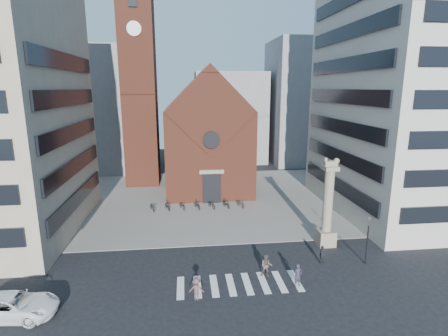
{
  "coord_description": "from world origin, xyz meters",
  "views": [
    {
      "loc": [
        -3.41,
        -27.24,
        14.97
      ],
      "look_at": [
        0.62,
        8.0,
        6.8
      ],
      "focal_mm": 28.0,
      "sensor_mm": 36.0,
      "label": 1
    }
  ],
  "objects": [
    {
      "name": "campanile",
      "position": [
        -10.0,
        28.0,
        15.74
      ],
      "size": [
        5.5,
        5.5,
        31.2
      ],
      "color": "brown",
      "rests_on": "ground"
    },
    {
      "name": "bg_block_left",
      "position": [
        -20.0,
        40.0,
        11.0
      ],
      "size": [
        16.0,
        14.0,
        22.0
      ],
      "primitive_type": "cube",
      "color": "gray",
      "rests_on": "ground"
    },
    {
      "name": "building_right",
      "position": [
        24.0,
        12.0,
        16.0
      ],
      "size": [
        18.0,
        22.0,
        32.0
      ],
      "primitive_type": "cube",
      "color": "#B6AFA4",
      "rests_on": "ground"
    },
    {
      "name": "scooter_4",
      "position": [
        -0.17,
        14.77,
        0.56
      ],
      "size": [
        1.31,
        2.06,
        1.02
      ],
      "primitive_type": "imported",
      "rotation": [
        0.0,
        0.0,
        0.36
      ],
      "color": "black",
      "rests_on": "piazza"
    },
    {
      "name": "ground",
      "position": [
        0.0,
        0.0,
        0.0
      ],
      "size": [
        120.0,
        120.0,
        0.0
      ],
      "primitive_type": "plane",
      "color": "black",
      "rests_on": "ground"
    },
    {
      "name": "scooter_3",
      "position": [
        -2.03,
        14.77,
        0.62
      ],
      "size": [
        1.16,
        1.95,
        1.13
      ],
      "primitive_type": "imported",
      "rotation": [
        0.0,
        0.0,
        0.36
      ],
      "color": "black",
      "rests_on": "piazza"
    },
    {
      "name": "traffic_light",
      "position": [
        12.0,
        -1.0,
        2.29
      ],
      "size": [
        0.13,
        0.16,
        4.3
      ],
      "color": "black",
      "rests_on": "ground"
    },
    {
      "name": "white_car",
      "position": [
        -15.08,
        -5.2,
        0.81
      ],
      "size": [
        6.04,
        3.22,
        1.61
      ],
      "primitive_type": "imported",
      "rotation": [
        0.0,
        0.0,
        1.48
      ],
      "color": "white",
      "rests_on": "ground"
    },
    {
      "name": "scooter_1",
      "position": [
        -5.76,
        14.77,
        0.62
      ],
      "size": [
        1.16,
        1.95,
        1.13
      ],
      "primitive_type": "imported",
      "rotation": [
        0.0,
        0.0,
        0.36
      ],
      "color": "black",
      "rests_on": "piazza"
    },
    {
      "name": "scooter_5",
      "position": [
        1.69,
        14.77,
        0.62
      ],
      "size": [
        1.16,
        1.95,
        1.13
      ],
      "primitive_type": "imported",
      "rotation": [
        0.0,
        0.0,
        0.36
      ],
      "color": "black",
      "rests_on": "piazza"
    },
    {
      "name": "bg_block_mid",
      "position": [
        6.0,
        45.0,
        9.0
      ],
      "size": [
        14.0,
        12.0,
        18.0
      ],
      "primitive_type": "cube",
      "color": "gray",
      "rests_on": "ground"
    },
    {
      "name": "church",
      "position": [
        0.0,
        25.04,
        7.98
      ],
      "size": [
        12.0,
        16.65,
        18.0
      ],
      "color": "brown",
      "rests_on": "ground"
    },
    {
      "name": "pedestrian_2",
      "position": [
        8.2,
        -0.57,
        0.83
      ],
      "size": [
        0.73,
        1.05,
        1.66
      ],
      "primitive_type": "imported",
      "rotation": [
        0.0,
        0.0,
        1.2
      ],
      "color": "#2B2B33",
      "rests_on": "ground"
    },
    {
      "name": "pedestrian_3",
      "position": [
        -2.83,
        -4.66,
        0.84
      ],
      "size": [
        1.15,
        0.75,
        1.68
      ],
      "primitive_type": "imported",
      "rotation": [
        0.0,
        0.0,
        3.02
      ],
      "color": "brown",
      "rests_on": "ground"
    },
    {
      "name": "bg_block_right",
      "position": [
        22.0,
        42.0,
        12.0
      ],
      "size": [
        16.0,
        14.0,
        24.0
      ],
      "primitive_type": "cube",
      "color": "gray",
      "rests_on": "ground"
    },
    {
      "name": "zebra_crossing",
      "position": [
        0.55,
        -3.0,
        0.01
      ],
      "size": [
        10.2,
        3.2,
        0.01
      ],
      "primitive_type": null,
      "color": "white",
      "rests_on": "ground"
    },
    {
      "name": "scooter_2",
      "position": [
        -3.89,
        14.77,
        0.56
      ],
      "size": [
        1.31,
        2.06,
        1.02
      ],
      "primitive_type": "imported",
      "rotation": [
        0.0,
        0.0,
        0.36
      ],
      "color": "black",
      "rests_on": "piazza"
    },
    {
      "name": "pedestrian_1",
      "position": [
        2.91,
        -2.12,
        0.95
      ],
      "size": [
        1.06,
        0.9,
        1.91
      ],
      "primitive_type": "imported",
      "rotation": [
        0.0,
        0.0,
        -0.22
      ],
      "color": "#544543",
      "rests_on": "ground"
    },
    {
      "name": "scooter_0",
      "position": [
        -7.62,
        14.77,
        0.56
      ],
      "size": [
        1.31,
        2.06,
        1.02
      ],
      "primitive_type": "imported",
      "rotation": [
        0.0,
        0.0,
        0.36
      ],
      "color": "black",
      "rests_on": "piazza"
    },
    {
      "name": "lion_column",
      "position": [
        10.01,
        3.0,
        3.46
      ],
      "size": [
        1.63,
        1.6,
        8.68
      ],
      "color": "gray",
      "rests_on": "ground"
    },
    {
      "name": "pedestrian_0",
      "position": [
        4.99,
        -3.81,
        0.93
      ],
      "size": [
        0.78,
        0.63,
        1.85
      ],
      "primitive_type": "imported",
      "rotation": [
        0.0,
        0.0,
        0.32
      ],
      "color": "#2E2838",
      "rests_on": "ground"
    },
    {
      "name": "piazza",
      "position": [
        0.0,
        19.0,
        0.03
      ],
      "size": [
        46.0,
        30.0,
        0.05
      ],
      "primitive_type": "cube",
      "color": "gray",
      "rests_on": "ground"
    },
    {
      "name": "scooter_6",
      "position": [
        3.55,
        14.77,
        0.56
      ],
      "size": [
        1.31,
        2.06,
        1.02
      ],
      "primitive_type": "imported",
      "rotation": [
        0.0,
        0.0,
        0.36
      ],
      "color": "black",
      "rests_on": "piazza"
    }
  ]
}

